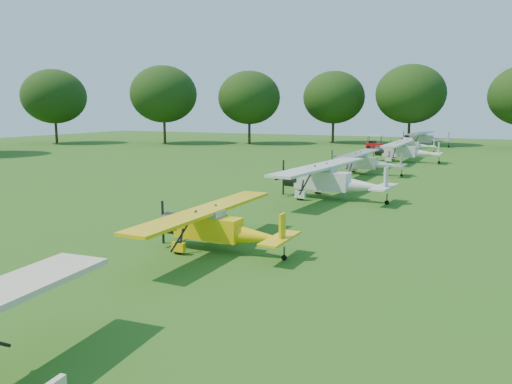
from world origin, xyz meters
TOP-DOWN VIEW (x-y plane):
  - ground at (0.00, 0.00)m, footprint 160.00×160.00m
  - tree_belt at (3.57, 0.16)m, footprint 137.36×130.27m
  - aircraft_2 at (0.07, -9.96)m, footprint 6.05×9.61m
  - aircraft_3 at (0.77, 3.68)m, footprint 7.63×12.14m
  - aircraft_4 at (-0.08, 16.97)m, footprint 6.65×10.57m
  - aircraft_5 at (1.47, 29.33)m, footprint 7.42×11.78m
  - aircraft_6 at (0.33, 42.73)m, footprint 6.02×9.56m
  - aircraft_7 at (0.64, 54.80)m, footprint 7.38×11.73m
  - golf_cart at (-5.47, 46.52)m, footprint 2.45×1.61m

SIDE VIEW (x-z plane):
  - ground at x=0.00m, z-range 0.00..0.00m
  - golf_cart at x=-5.47m, z-range -0.33..1.68m
  - aircraft_6 at x=0.33m, z-range 0.16..2.03m
  - aircraft_2 at x=0.07m, z-range 0.16..2.06m
  - aircraft_4 at x=-0.08m, z-range 0.18..2.27m
  - aircraft_7 at x=0.64m, z-range 0.19..2.50m
  - aircraft_5 at x=1.47m, z-range 0.20..2.53m
  - aircraft_3 at x=0.77m, z-range 0.20..2.59m
  - tree_belt at x=3.57m, z-range 0.77..15.29m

